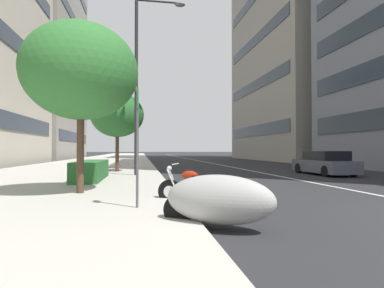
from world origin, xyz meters
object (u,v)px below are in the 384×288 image
Objects in this scene: street_lamp_with_banners at (143,70)px; car_far_down_avenue at (325,164)px; motorcycle_under_tarp at (195,189)px; motorcycle_mid_row at (218,200)px; street_tree_mid_sidewalk at (117,115)px; parking_sign_by_curb at (138,137)px; street_tree_by_lamp_post at (81,72)px.

car_far_down_avenue is at bearing -89.11° from street_lamp_with_banners.
car_far_down_avenue reaches higher than motorcycle_under_tarp.
street_lamp_with_banners is at bearing -58.05° from motorcycle_under_tarp.
car_far_down_avenue reaches higher than motorcycle_mid_row.
motorcycle_mid_row is 14.49m from street_tree_mid_sidewalk.
street_tree_mid_sidewalk reaches higher than motorcycle_under_tarp.
motorcycle_under_tarp is 0.73× the size of parking_sign_by_curb.
street_tree_by_lamp_post reaches higher than motorcycle_mid_row.
street_tree_by_lamp_post is (1.73, 3.31, 3.48)m from motorcycle_under_tarp.
street_tree_by_lamp_post reaches higher than car_far_down_avenue.
motorcycle_under_tarp is at bearing -170.91° from street_lamp_with_banners.
motorcycle_under_tarp is 0.21× the size of street_lamp_with_banners.
motorcycle_under_tarp is (2.70, -0.04, -0.13)m from motorcycle_mid_row.
motorcycle_mid_row is 0.80× the size of parking_sign_by_curb.
street_tree_by_lamp_post is 9.46m from street_tree_mid_sidewalk.
motorcycle_mid_row is at bearing -168.43° from street_tree_mid_sidewalk.
street_tree_by_lamp_post is at bearing -21.20° from motorcycle_mid_row.
motorcycle_under_tarp is at bearing 132.46° from car_far_down_avenue.
street_tree_mid_sidewalk is (13.88, 2.84, 3.06)m from motorcycle_mid_row.
street_lamp_with_banners is (11.11, 1.31, 5.17)m from motorcycle_mid_row.
street_tree_mid_sidewalk is at bearing -2.58° from street_tree_by_lamp_post.
street_tree_by_lamp_post is at bearing 118.28° from car_far_down_avenue.
street_tree_mid_sidewalk is (2.77, 1.53, -2.11)m from street_lamp_with_banners.
parking_sign_by_curb is 10.22m from street_lamp_with_banners.
motorcycle_under_tarp is 11.98m from street_tree_mid_sidewalk.
street_tree_mid_sidewalk is at bearing 29.00° from street_lamp_with_banners.
street_tree_mid_sidewalk is (9.45, -0.43, -0.29)m from street_tree_by_lamp_post.
parking_sign_by_curb is at bearing 56.49° from motorcycle_under_tarp.
car_far_down_avenue is 12.80m from street_tree_mid_sidewalk.
street_lamp_with_banners is 1.95× the size of street_tree_mid_sidewalk.
street_lamp_with_banners is 1.80× the size of street_tree_by_lamp_post.
car_far_down_avenue is at bearing -114.46° from motorcycle_under_tarp.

